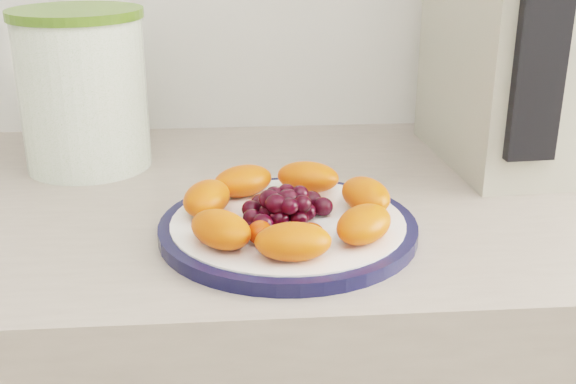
{
  "coord_description": "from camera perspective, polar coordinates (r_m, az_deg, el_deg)",
  "views": [
    {
      "loc": [
        -0.15,
        0.36,
        1.23
      ],
      "look_at": [
        -0.09,
        1.07,
        0.95
      ],
      "focal_mm": 45.0,
      "sensor_mm": 36.0,
      "label": 1
    }
  ],
  "objects": [
    {
      "name": "canister",
      "position": [
        1.01,
        -15.85,
        7.44
      ],
      "size": [
        0.18,
        0.18,
        0.2
      ],
      "primitive_type": "cylinder",
      "rotation": [
        0.0,
        0.0,
        0.06
      ],
      "color": "#396B19",
      "rests_on": "counter"
    },
    {
      "name": "plate_face",
      "position": [
        0.79,
        0.0,
        -2.82
      ],
      "size": [
        0.25,
        0.25,
        0.02
      ],
      "primitive_type": "cylinder",
      "color": "white",
      "rests_on": "counter"
    },
    {
      "name": "appliance_body",
      "position": [
        1.04,
        18.25,
        11.74
      ],
      "size": [
        0.22,
        0.29,
        0.35
      ],
      "primitive_type": "cube",
      "rotation": [
        0.0,
        0.0,
        0.06
      ],
      "color": "#A4A08E",
      "rests_on": "counter"
    },
    {
      "name": "fruit_plate",
      "position": [
        0.77,
        -0.2,
        -1.16
      ],
      "size": [
        0.24,
        0.24,
        0.04
      ],
      "color": "#E93B0C",
      "rests_on": "plate_face"
    },
    {
      "name": "canister_lid",
      "position": [
        0.99,
        -16.48,
        13.39
      ],
      "size": [
        0.18,
        0.18,
        0.01
      ],
      "primitive_type": "cylinder",
      "rotation": [
        0.0,
        0.0,
        0.06
      ],
      "color": "#466A20",
      "rests_on": "canister"
    },
    {
      "name": "plate_rim",
      "position": [
        0.79,
        0.0,
        -2.89
      ],
      "size": [
        0.28,
        0.28,
        0.01
      ],
      "primitive_type": "cylinder",
      "color": "black",
      "rests_on": "counter"
    },
    {
      "name": "appliance_panel",
      "position": [
        0.89,
        19.36,
        10.47
      ],
      "size": [
        0.06,
        0.02,
        0.26
      ],
      "primitive_type": "cube",
      "rotation": [
        0.0,
        0.0,
        0.06
      ],
      "color": "black",
      "rests_on": "appliance_body"
    }
  ]
}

